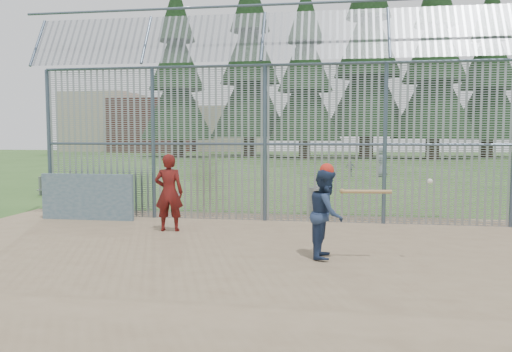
% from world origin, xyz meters
% --- Properties ---
extents(ground, '(120.00, 120.00, 0.00)m').
position_xyz_m(ground, '(0.00, 0.00, 0.00)').
color(ground, '#2D511E').
rests_on(ground, ground).
extents(dirt_infield, '(14.00, 10.00, 0.02)m').
position_xyz_m(dirt_infield, '(0.00, -0.50, 0.01)').
color(dirt_infield, '#756047').
rests_on(dirt_infield, ground).
extents(dugout_wall, '(2.50, 0.12, 1.20)m').
position_xyz_m(dugout_wall, '(-4.60, 2.90, 0.62)').
color(dugout_wall, '#38566B').
rests_on(dugout_wall, dirt_infield).
extents(batter, '(0.66, 0.82, 1.60)m').
position_xyz_m(batter, '(1.63, -0.21, 0.82)').
color(batter, navy).
rests_on(batter, dirt_infield).
extents(onlooker, '(0.71, 0.52, 1.79)m').
position_xyz_m(onlooker, '(-1.99, 1.76, 0.91)').
color(onlooker, maroon).
rests_on(onlooker, dirt_infield).
extents(bg_kid_standing, '(0.91, 0.89, 1.58)m').
position_xyz_m(bg_kid_standing, '(4.35, 18.24, 0.79)').
color(bg_kid_standing, slate).
rests_on(bg_kid_standing, ground).
extents(bg_kid_seated, '(0.56, 0.30, 0.90)m').
position_xyz_m(bg_kid_seated, '(2.66, 17.98, 0.45)').
color(bg_kid_seated, slate).
rests_on(bg_kid_seated, ground).
extents(batting_gear, '(1.93, 0.35, 0.53)m').
position_xyz_m(batting_gear, '(1.81, -0.25, 1.53)').
color(batting_gear, red).
rests_on(batting_gear, ground).
extents(trash_can, '(0.56, 0.56, 0.82)m').
position_xyz_m(trash_can, '(1.30, 4.93, 0.38)').
color(trash_can, gray).
rests_on(trash_can, ground).
extents(bleacher, '(3.00, 0.95, 0.72)m').
position_xyz_m(bleacher, '(-7.57, 8.10, 0.41)').
color(bleacher, gray).
rests_on(bleacher, ground).
extents(backstop_fence, '(20.09, 0.81, 5.30)m').
position_xyz_m(backstop_fence, '(1.81, 3.43, 2.36)').
color(backstop_fence, '#47566B').
rests_on(backstop_fence, ground).
extents(conifer_row, '(38.48, 12.26, 20.20)m').
position_xyz_m(conifer_row, '(1.93, 41.51, 10.83)').
color(conifer_row, '#332319').
rests_on(conifer_row, ground).
extents(distant_buildings, '(26.50, 10.50, 8.00)m').
position_xyz_m(distant_buildings, '(-23.18, 56.49, 3.60)').
color(distant_buildings, brown).
rests_on(distant_buildings, ground).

